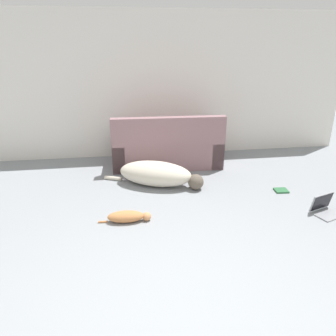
% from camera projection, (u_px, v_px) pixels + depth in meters
% --- Properties ---
extents(wall_back, '(7.58, 0.06, 2.53)m').
position_uv_depth(wall_back, '(144.00, 86.00, 5.80)').
color(wall_back, silver).
rests_on(wall_back, ground_plane).
extents(couch, '(1.86, 0.89, 0.91)m').
position_uv_depth(couch, '(167.00, 148.00, 5.63)').
color(couch, gray).
rests_on(couch, ground_plane).
extents(dog, '(1.49, 0.89, 0.36)m').
position_uv_depth(dog, '(157.00, 174.00, 4.87)').
color(dog, beige).
rests_on(dog, ground_plane).
extents(cat, '(0.63, 0.20, 0.14)m').
position_uv_depth(cat, '(128.00, 217.00, 3.92)').
color(cat, '#BC7A47').
rests_on(cat, ground_plane).
extents(laptop_open, '(0.42, 0.38, 0.24)m').
position_uv_depth(laptop_open, '(325.00, 207.00, 4.12)').
color(laptop_open, gray).
rests_on(laptop_open, ground_plane).
extents(book_green, '(0.19, 0.17, 0.02)m').
position_uv_depth(book_green, '(281.00, 190.00, 4.72)').
color(book_green, '#2D663D').
rests_on(book_green, ground_plane).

